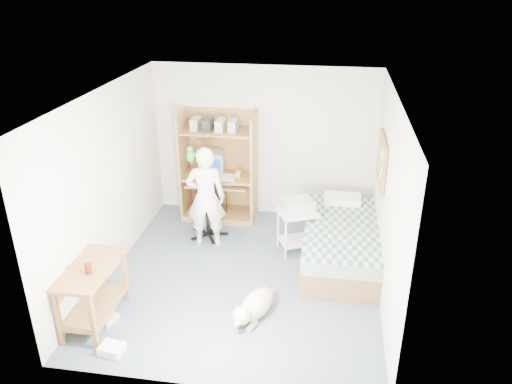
% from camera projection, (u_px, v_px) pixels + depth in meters
% --- Properties ---
extents(floor, '(4.00, 4.00, 0.00)m').
position_uv_depth(floor, '(243.00, 276.00, 6.82)').
color(floor, '#485461').
rests_on(floor, ground).
extents(wall_back, '(3.60, 0.02, 2.50)m').
position_uv_depth(wall_back, '(264.00, 143.00, 8.11)').
color(wall_back, beige).
rests_on(wall_back, floor).
extents(wall_right, '(0.02, 4.00, 2.50)m').
position_uv_depth(wall_right, '(388.00, 202.00, 6.05)').
color(wall_right, beige).
rests_on(wall_right, floor).
extents(wall_left, '(0.02, 4.00, 2.50)m').
position_uv_depth(wall_left, '(108.00, 184.00, 6.56)').
color(wall_left, beige).
rests_on(wall_left, floor).
extents(ceiling, '(3.60, 4.00, 0.02)m').
position_uv_depth(ceiling, '(241.00, 95.00, 5.79)').
color(ceiling, white).
rests_on(ceiling, wall_back).
extents(computer_hutch, '(1.20, 0.63, 1.80)m').
position_uv_depth(computer_hutch, '(220.00, 171.00, 8.15)').
color(computer_hutch, olive).
rests_on(computer_hutch, floor).
extents(bed, '(1.02, 2.02, 0.66)m').
position_uv_depth(bed, '(341.00, 243.00, 7.07)').
color(bed, brown).
rests_on(bed, floor).
extents(side_desk, '(0.50, 1.00, 0.75)m').
position_uv_depth(side_desk, '(92.00, 286.00, 5.76)').
color(side_desk, brown).
rests_on(side_desk, floor).
extents(corkboard, '(0.04, 0.94, 0.66)m').
position_uv_depth(corkboard, '(382.00, 161.00, 6.78)').
color(corkboard, olive).
rests_on(corkboard, wall_right).
extents(office_chair, '(0.53, 0.53, 0.94)m').
position_uv_depth(office_chair, '(208.00, 215.00, 7.75)').
color(office_chair, black).
rests_on(office_chair, floor).
extents(person, '(0.62, 0.46, 1.56)m').
position_uv_depth(person, '(206.00, 198.00, 7.29)').
color(person, white).
rests_on(person, floor).
extents(parrot, '(0.11, 0.20, 0.32)m').
position_uv_depth(parrot, '(191.00, 155.00, 7.06)').
color(parrot, '#15941B').
rests_on(parrot, person).
extents(dog, '(0.50, 0.91, 0.35)m').
position_uv_depth(dog, '(254.00, 306.00, 5.97)').
color(dog, tan).
rests_on(dog, floor).
extents(printer_cart, '(0.67, 0.62, 0.65)m').
position_uv_depth(printer_cart, '(298.00, 224.00, 7.27)').
color(printer_cart, silver).
rests_on(printer_cart, floor).
extents(printer, '(0.51, 0.46, 0.18)m').
position_uv_depth(printer, '(298.00, 205.00, 7.14)').
color(printer, '#ADADA8').
rests_on(printer, printer_cart).
extents(crt_monitor, '(0.44, 0.46, 0.37)m').
position_uv_depth(crt_monitor, '(212.00, 162.00, 8.12)').
color(crt_monitor, beige).
rests_on(crt_monitor, computer_hutch).
extents(keyboard, '(0.45, 0.16, 0.03)m').
position_uv_depth(keyboard, '(217.00, 183.00, 8.07)').
color(keyboard, beige).
rests_on(keyboard, computer_hutch).
extents(pencil_cup, '(0.08, 0.08, 0.12)m').
position_uv_depth(pencil_cup, '(238.00, 174.00, 8.02)').
color(pencil_cup, gold).
rests_on(pencil_cup, computer_hutch).
extents(drink_glass, '(0.08, 0.08, 0.12)m').
position_uv_depth(drink_glass, '(88.00, 269.00, 5.52)').
color(drink_glass, '#3F1A0A').
rests_on(drink_glass, side_desk).
extents(floor_box_a, '(0.28, 0.23, 0.10)m').
position_uv_depth(floor_box_a, '(112.00, 349.00, 5.44)').
color(floor_box_a, white).
rests_on(floor_box_a, floor).
extents(floor_box_b, '(0.24, 0.27, 0.08)m').
position_uv_depth(floor_box_b, '(108.00, 319.00, 5.93)').
color(floor_box_b, '#B4B4AF').
rests_on(floor_box_b, floor).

